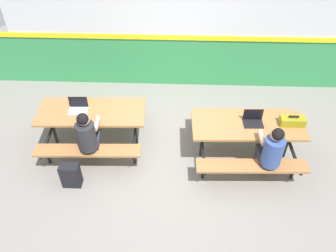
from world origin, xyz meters
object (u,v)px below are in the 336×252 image
Objects in this scene: student_nearer at (88,135)px; backpack_dark at (71,175)px; laptop_dark at (253,120)px; picnic_table_right at (247,132)px; toolbox_grey at (293,121)px; picnic_table_left at (93,119)px; laptop_silver at (78,108)px; student_further at (271,150)px.

student_nearer is 0.70m from backpack_dark.
student_nearer is at bearing -172.27° from laptop_dark.
picnic_table_right is 4.23× the size of backpack_dark.
toolbox_grey reaches higher than picnic_table_right.
picnic_table_left is 0.31m from laptop_silver.
picnic_table_left is 4.65× the size of toolbox_grey.
student_further is at bearing -63.19° from picnic_table_right.
toolbox_grey is at bearing 52.93° from student_further.
student_further is 0.72m from toolbox_grey.
laptop_dark reaches higher than picnic_table_left.
laptop_dark is (2.71, -0.19, 0.21)m from picnic_table_left.
laptop_silver and laptop_dark have the same top height.
student_nearer reaches higher than laptop_silver.
student_further is at bearing -15.04° from picnic_table_left.
laptop_silver is at bearing 175.63° from laptop_dark.
laptop_silver is 1.16m from backpack_dark.
student_nearer is (0.05, -0.56, 0.13)m from picnic_table_left.
laptop_silver is at bearing 172.39° from picnic_table_left.
student_further reaches higher than picnic_table_right.
picnic_table_right is (2.63, -0.23, 0.00)m from picnic_table_left.
toolbox_grey is (0.63, -0.02, 0.02)m from laptop_dark.
picnic_table_left and picnic_table_right have the same top height.
laptop_silver is (-0.28, 0.59, 0.08)m from student_nearer.
student_further is 2.74× the size of backpack_dark.
backpack_dark is at bearing -164.93° from laptop_dark.
student_further is at bearing -127.07° from toolbox_grey.
picnic_table_left is 3.02m from student_further.
student_nearer reaches higher than toolbox_grey.
picnic_table_left is at bearing 174.92° from picnic_table_right.
laptop_silver reaches higher than toolbox_grey.
laptop_dark reaches higher than backpack_dark.
laptop_silver is at bearing 176.14° from toolbox_grey.
picnic_table_right is 1.54× the size of student_further.
picnic_table_left reaches higher than backpack_dark.
picnic_table_left is at bearing 95.57° from student_nearer.
student_nearer reaches higher than picnic_table_left.
laptop_dark is (2.66, 0.36, 0.08)m from student_nearer.
student_further is 3.69× the size of laptop_silver.
laptop_silver is 3.58m from toolbox_grey.
toolbox_grey reaches higher than picnic_table_left.
picnic_table_left is 5.69× the size of laptop_silver.
picnic_table_left is at bearing -7.61° from laptop_silver.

